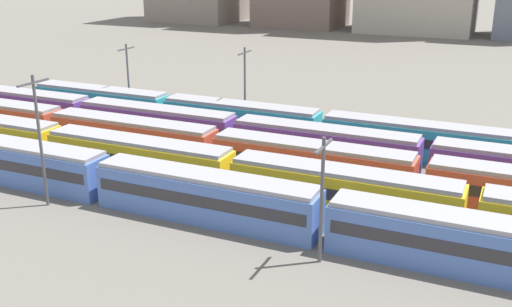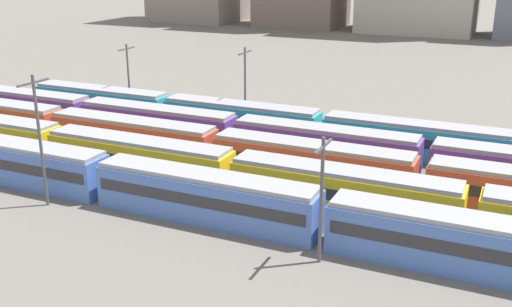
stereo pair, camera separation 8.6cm
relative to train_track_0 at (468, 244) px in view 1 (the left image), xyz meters
The scene contains 10 objects.
ground_plane 41.32m from the train_track_0, 165.41° to the left, with size 600.00×600.00×0.00m, color #666059.
train_track_0 is the anchor object (origin of this frame).
train_track_1 11.01m from the train_track_0, 151.81° to the left, with size 93.60×3.06×3.75m.
train_track_2 17.48m from the train_track_0, 143.50° to the left, with size 93.60×3.06×3.75m.
train_track_3 21.34m from the train_track_0, 133.04° to the left, with size 93.60×3.06×3.75m.
train_track_4 26.57m from the train_track_0, 128.47° to the left, with size 74.70×3.06×3.75m.
catenary_pole_0 9.76m from the train_track_0, 162.88° to the right, with size 0.24×3.20×8.63m.
catenary_pole_1 36.07m from the train_track_0, 138.36° to the left, with size 0.24×3.20×9.36m.
catenary_pole_2 32.30m from the train_track_0, behind, with size 0.24×3.20×10.67m.
catenary_pole_3 48.93m from the train_track_0, 151.05° to the left, with size 0.24×3.20×8.81m.
Camera 1 is at (41.62, -36.47, 19.47)m, focal length 41.89 mm.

